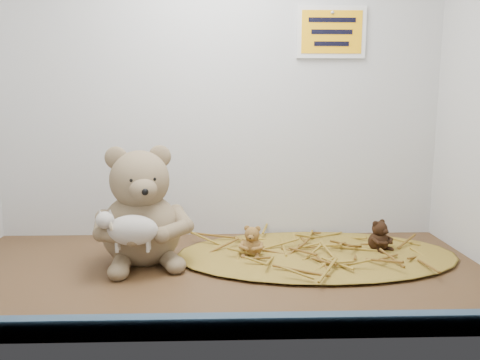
{
  "coord_description": "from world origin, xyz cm",
  "views": [
    {
      "loc": [
        1.88,
        -97.82,
        36.63
      ],
      "look_at": [
        5.0,
        2.06,
        20.07
      ],
      "focal_mm": 35.0,
      "sensor_mm": 36.0,
      "label": 1
    }
  ],
  "objects_px": {
    "mini_teddy_brown": "(379,234)",
    "mini_teddy_tan": "(252,239)",
    "toy_lamb": "(133,230)",
    "main_teddy": "(140,205)"
  },
  "relations": [
    {
      "from": "mini_teddy_brown",
      "to": "mini_teddy_tan",
      "type": "bearing_deg",
      "value": 149.09
    },
    {
      "from": "toy_lamb",
      "to": "mini_teddy_tan",
      "type": "distance_m",
      "value": 0.28
    },
    {
      "from": "toy_lamb",
      "to": "mini_teddy_brown",
      "type": "bearing_deg",
      "value": 13.88
    },
    {
      "from": "main_teddy",
      "to": "mini_teddy_tan",
      "type": "bearing_deg",
      "value": -14.61
    },
    {
      "from": "mini_teddy_brown",
      "to": "toy_lamb",
      "type": "bearing_deg",
      "value": 157.18
    },
    {
      "from": "main_teddy",
      "to": "mini_teddy_tan",
      "type": "relative_size",
      "value": 3.76
    },
    {
      "from": "toy_lamb",
      "to": "mini_teddy_tan",
      "type": "relative_size",
      "value": 1.92
    },
    {
      "from": "mini_teddy_tan",
      "to": "mini_teddy_brown",
      "type": "relative_size",
      "value": 0.96
    },
    {
      "from": "mini_teddy_tan",
      "to": "mini_teddy_brown",
      "type": "bearing_deg",
      "value": 19.7
    },
    {
      "from": "main_teddy",
      "to": "toy_lamb",
      "type": "height_order",
      "value": "main_teddy"
    }
  ]
}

